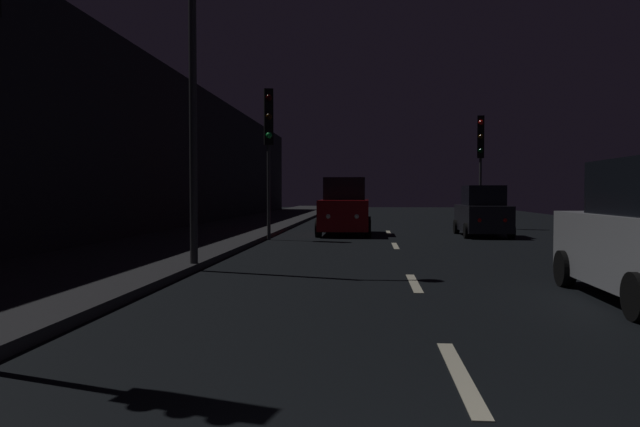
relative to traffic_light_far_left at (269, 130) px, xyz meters
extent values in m
cube|color=black|center=(4.23, 6.33, -3.78)|extent=(25.46, 84.00, 0.02)
cube|color=#28282B|center=(-2.30, 6.33, -3.69)|extent=(4.40, 84.00, 0.15)
cube|color=black|center=(-4.90, 2.83, -0.44)|extent=(0.80, 63.00, 6.65)
cube|color=beige|center=(4.23, -15.17, -3.76)|extent=(0.16, 2.20, 0.01)
cube|color=beige|center=(4.23, -9.70, -3.76)|extent=(0.16, 2.20, 0.01)
cube|color=beige|center=(4.23, -2.07, -3.76)|extent=(0.16, 2.20, 0.01)
cube|color=beige|center=(4.23, 4.24, -3.76)|extent=(0.16, 2.20, 0.01)
cylinder|color=#38383A|center=(0.00, 0.02, -2.14)|extent=(0.12, 0.12, 3.26)
cube|color=black|center=(0.00, 0.02, 0.44)|extent=(0.38, 0.40, 1.90)
sphere|color=black|center=(0.04, -0.15, 1.07)|extent=(0.22, 0.22, 0.22)
sphere|color=black|center=(0.04, -0.15, 0.44)|extent=(0.22, 0.22, 0.22)
sphere|color=#19D84C|center=(0.04, -0.15, -0.20)|extent=(0.22, 0.22, 0.22)
cylinder|color=#38383A|center=(8.46, 7.38, -2.17)|extent=(0.12, 0.12, 3.19)
cube|color=black|center=(8.46, 7.38, 0.37)|extent=(0.36, 0.39, 1.90)
sphere|color=red|center=(8.43, 7.20, 1.01)|extent=(0.22, 0.22, 0.22)
sphere|color=black|center=(8.43, 7.20, 0.37)|extent=(0.22, 0.22, 0.22)
sphere|color=black|center=(8.43, 7.20, -0.26)|extent=(0.22, 0.22, 0.22)
cylinder|color=#2D2D30|center=(-0.20, -8.26, -0.50)|extent=(0.16, 0.16, 6.54)
cube|color=maroon|center=(2.49, 2.89, -2.98)|extent=(1.83, 4.28, 1.12)
cube|color=black|center=(2.49, 3.05, -1.99)|extent=(1.56, 2.14, 0.86)
cylinder|color=black|center=(3.39, 1.39, -3.44)|extent=(0.22, 0.65, 0.65)
cylinder|color=black|center=(1.59, 1.39, -3.44)|extent=(0.22, 0.65, 0.65)
cylinder|color=black|center=(3.39, 4.39, -3.44)|extent=(0.22, 0.65, 0.65)
cylinder|color=black|center=(1.59, 4.39, -3.44)|extent=(0.22, 0.65, 0.65)
sphere|color=white|center=(3.00, 0.80, -2.98)|extent=(0.18, 0.18, 0.18)
sphere|color=white|center=(1.99, 0.80, -2.98)|extent=(0.18, 0.18, 0.18)
sphere|color=red|center=(3.00, 4.99, -2.98)|extent=(0.18, 0.18, 0.18)
sphere|color=red|center=(1.99, 4.99, -2.98)|extent=(0.18, 0.18, 0.18)
cylinder|color=black|center=(6.80, -9.85, -3.46)|extent=(0.21, 0.62, 0.62)
cylinder|color=black|center=(6.80, -12.71, -3.46)|extent=(0.21, 0.62, 0.62)
sphere|color=slate|center=(7.17, -9.27, -3.02)|extent=(0.18, 0.18, 0.18)
sphere|color=slate|center=(8.14, -9.27, -3.02)|extent=(0.18, 0.18, 0.18)
cube|color=black|center=(7.66, 2.47, -3.09)|extent=(1.57, 3.67, 0.96)
cube|color=black|center=(7.66, 2.34, -2.25)|extent=(1.34, 1.83, 0.73)
cylinder|color=black|center=(6.89, 3.76, -3.49)|extent=(0.19, 0.56, 0.56)
cylinder|color=black|center=(8.43, 3.76, -3.49)|extent=(0.19, 0.56, 0.56)
cylinder|color=black|center=(6.89, 1.19, -3.49)|extent=(0.19, 0.56, 0.56)
cylinder|color=black|center=(8.43, 1.19, -3.49)|extent=(0.19, 0.56, 0.56)
sphere|color=slate|center=(7.22, 4.27, -3.09)|extent=(0.16, 0.16, 0.16)
sphere|color=slate|center=(8.09, 4.27, -3.09)|extent=(0.16, 0.16, 0.16)
sphere|color=red|center=(7.22, 0.68, -3.09)|extent=(0.16, 0.16, 0.16)
sphere|color=red|center=(8.09, 0.68, -3.09)|extent=(0.16, 0.16, 0.16)
camera|label=1|loc=(3.41, -20.57, -2.16)|focal=34.04mm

